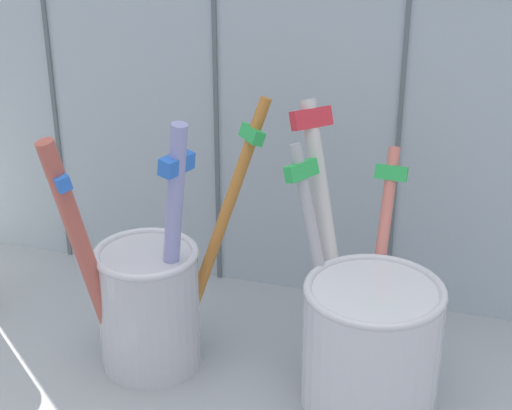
{
  "coord_description": "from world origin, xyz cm",
  "views": [
    {
      "loc": [
        12.21,
        -40.98,
        33.62
      ],
      "look_at": [
        0.0,
        -0.59,
        14.07
      ],
      "focal_mm": 57.78,
      "sensor_mm": 36.0,
      "label": 1
    }
  ],
  "objects": [
    {
      "name": "toothbrush_cup_left",
      "position": [
        -6.98,
        -0.63,
        6.78
      ],
      "size": [
        10.95,
        10.84,
        16.77
      ],
      "color": "silver",
      "rests_on": "counter_slab"
    },
    {
      "name": "toothbrush_cup_right",
      "position": [
        6.85,
        -0.38,
        6.39
      ],
      "size": [
        10.46,
        11.31,
        16.99
      ],
      "color": "white",
      "rests_on": "counter_slab"
    },
    {
      "name": "tile_wall_back",
      "position": [
        0.0,
        12.0,
        22.5
      ],
      "size": [
        64.0,
        2.2,
        45.0
      ],
      "color": "#B2C1CC",
      "rests_on": "ground"
    },
    {
      "name": "counter_slab",
      "position": [
        0.0,
        0.0,
        1.0
      ],
      "size": [
        64.0,
        22.0,
        2.0
      ],
      "primitive_type": "cube",
      "color": "#9EA3A8",
      "rests_on": "ground"
    }
  ]
}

